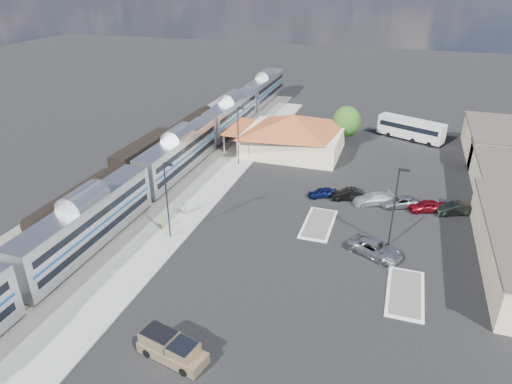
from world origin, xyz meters
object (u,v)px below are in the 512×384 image
(suv, at_px, (375,249))
(coach_bus, at_px, (411,128))
(pickup_truck, at_px, (172,349))
(station_depot, at_px, (293,133))

(suv, bearing_deg, coach_bus, 23.82)
(pickup_truck, bearing_deg, suv, -22.81)
(pickup_truck, distance_m, suv, 23.31)
(station_depot, distance_m, pickup_truck, 45.58)
(pickup_truck, bearing_deg, station_depot, 14.79)
(station_depot, xyz_separation_m, pickup_truck, (1.90, -45.49, -2.23))
(coach_bus, bearing_deg, station_depot, 147.48)
(station_depot, xyz_separation_m, coach_bus, (17.95, 12.00, -1.03))
(station_depot, relative_size, pickup_truck, 3.15)
(pickup_truck, height_order, coach_bus, coach_bus)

